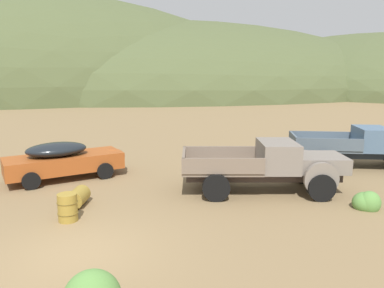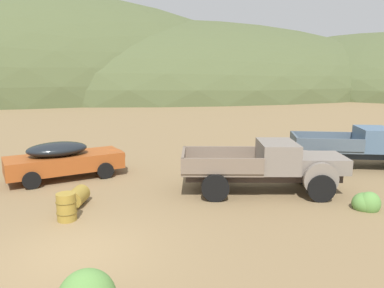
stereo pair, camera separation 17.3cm
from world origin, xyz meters
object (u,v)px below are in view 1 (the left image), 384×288
truck_primer_gray (275,166)px  oil_drum_foreground (78,197)px  car_oxide_orange (68,159)px  truck_chalk_blue (369,146)px  oil_drum_by_truck (68,207)px

truck_primer_gray → oil_drum_foreground: bearing=-167.5°
car_oxide_orange → truck_chalk_blue: 13.59m
oil_drum_foreground → truck_primer_gray: bearing=-0.5°
truck_primer_gray → car_oxide_orange: bearing=168.0°
car_oxide_orange → truck_primer_gray: 8.47m
car_oxide_orange → truck_primer_gray: truck_primer_gray is taller
car_oxide_orange → truck_chalk_blue: bearing=-22.9°
car_oxide_orange → oil_drum_by_truck: bearing=-102.8°
oil_drum_by_truck → truck_primer_gray: bearing=9.7°
truck_primer_gray → truck_chalk_blue: (5.86, 2.36, 0.00)m
car_oxide_orange → oil_drum_foreground: bearing=-97.8°
truck_chalk_blue → oil_drum_by_truck: size_ratio=7.62×
truck_chalk_blue → oil_drum_foreground: bearing=-150.6°
truck_primer_gray → oil_drum_foreground: size_ratio=6.01×
oil_drum_foreground → oil_drum_by_truck: oil_drum_by_truck is taller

